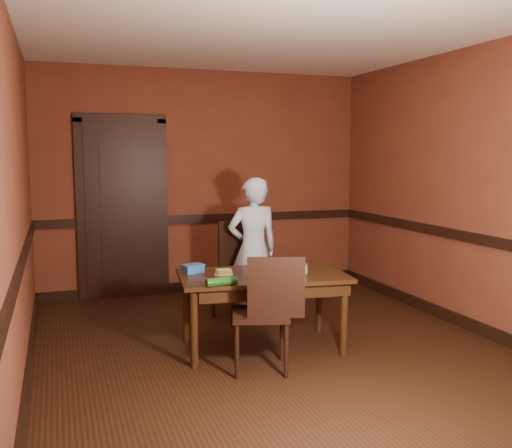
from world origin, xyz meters
TOP-DOWN VIEW (x-y plane):
  - floor at (0.00, 0.00)m, footprint 4.00×4.50m
  - ceiling at (0.00, 0.00)m, footprint 4.00×4.50m
  - wall_back at (0.00, 2.25)m, footprint 4.00×0.02m
  - wall_front at (0.00, -2.25)m, footprint 4.00×0.02m
  - wall_left at (-2.00, 0.00)m, footprint 0.02×4.50m
  - wall_right at (2.00, 0.00)m, footprint 0.02×4.50m
  - dado_back at (0.00, 2.23)m, footprint 4.00×0.03m
  - dado_left at (-1.99, 0.00)m, footprint 0.03×4.50m
  - dado_right at (1.99, 0.00)m, footprint 0.03×4.50m
  - baseboard_back at (0.00, 2.23)m, footprint 4.00×0.03m
  - baseboard_left at (-1.99, 0.00)m, footprint 0.03×4.50m
  - baseboard_right at (1.99, 0.00)m, footprint 0.03×4.50m
  - door at (-1.00, 2.22)m, footprint 1.05×0.07m
  - dining_table at (-0.08, -0.04)m, footprint 1.51×0.96m
  - chair_far at (0.01, 0.89)m, footprint 0.56×0.56m
  - chair_near at (-0.26, -0.49)m, footprint 0.54×0.54m
  - person at (0.15, 0.86)m, footprint 0.53×0.35m
  - sandwich_plate at (0.04, -0.12)m, footprint 0.28×0.28m
  - sauce_jar at (0.26, -0.14)m, footprint 0.07×0.07m
  - cheese_saucer at (-0.41, 0.02)m, footprint 0.16×0.16m
  - food_tub at (-0.63, 0.20)m, footprint 0.21×0.17m
  - wrapped_veg at (-0.54, -0.36)m, footprint 0.25×0.09m

SIDE VIEW (x-z plane):
  - floor at x=0.00m, z-range -0.01..0.01m
  - baseboard_back at x=0.00m, z-range 0.00..0.12m
  - baseboard_left at x=-1.99m, z-range 0.00..0.12m
  - baseboard_right at x=1.99m, z-range 0.00..0.12m
  - dining_table at x=-0.08m, z-range 0.00..0.67m
  - chair_near at x=-0.26m, z-range 0.00..0.93m
  - chair_far at x=0.01m, z-range 0.00..1.00m
  - sandwich_plate at x=0.04m, z-range 0.65..0.72m
  - cheese_saucer at x=-0.41m, z-range 0.66..0.71m
  - wrapped_veg at x=-0.54m, z-range 0.67..0.74m
  - food_tub at x=-0.63m, z-range 0.67..0.74m
  - sauce_jar at x=0.26m, z-range 0.67..0.75m
  - person at x=0.15m, z-range 0.00..1.46m
  - dado_back at x=0.00m, z-range 0.85..0.95m
  - dado_left at x=-1.99m, z-range 0.85..0.95m
  - dado_right at x=1.99m, z-range 0.85..0.95m
  - door at x=-1.00m, z-range -0.01..2.19m
  - wall_back at x=0.00m, z-range 0.00..2.70m
  - wall_front at x=0.00m, z-range 0.00..2.70m
  - wall_left at x=-2.00m, z-range 0.00..2.70m
  - wall_right at x=2.00m, z-range 0.00..2.70m
  - ceiling at x=0.00m, z-range 2.70..2.71m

